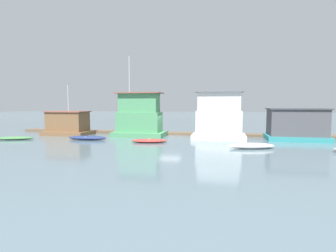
{
  "coord_description": "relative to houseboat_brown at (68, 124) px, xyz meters",
  "views": [
    {
      "loc": [
        6.03,
        -29.46,
        3.86
      ],
      "look_at": [
        0.0,
        -1.0,
        1.4
      ],
      "focal_mm": 28.0,
      "sensor_mm": 36.0,
      "label": 1
    }
  ],
  "objects": [
    {
      "name": "ground_plane",
      "position": [
        12.93,
        0.22,
        -1.39
      ],
      "size": [
        200.0,
        200.0,
        0.0
      ],
      "primitive_type": "plane",
      "color": "slate"
    },
    {
      "name": "dinghy_navy",
      "position": [
        4.71,
        -3.74,
        -1.16
      ],
      "size": [
        4.28,
        1.55,
        0.46
      ],
      "color": "navy",
      "rests_on": "ground_plane"
    },
    {
      "name": "mooring_post_near_right",
      "position": [
        25.17,
        2.08,
        -0.32
      ],
      "size": [
        0.24,
        0.24,
        2.14
      ],
      "primitive_type": "cylinder",
      "color": "#846B4C",
      "rests_on": "ground_plane"
    },
    {
      "name": "dinghy_white",
      "position": [
        21.42,
        -5.76,
        -1.15
      ],
      "size": [
        4.18,
        2.17,
        0.47
      ],
      "color": "white",
      "rests_on": "ground_plane"
    },
    {
      "name": "houseboat_brown",
      "position": [
        0.0,
        0.0,
        0.0
      ],
      "size": [
        5.48,
        3.6,
        6.21
      ],
      "color": "brown",
      "rests_on": "ground_plane"
    },
    {
      "name": "dock_walkway",
      "position": [
        12.93,
        3.2,
        -1.24
      ],
      "size": [
        42.4,
        1.74,
        0.3
      ],
      "primitive_type": "cube",
      "color": "brown",
      "rests_on": "ground_plane"
    },
    {
      "name": "houseboat_white",
      "position": [
        18.48,
        0.03,
        1.0
      ],
      "size": [
        5.73,
        3.83,
        5.23
      ],
      "color": "white",
      "rests_on": "ground_plane"
    },
    {
      "name": "houseboat_green",
      "position": [
        9.19,
        0.46,
        0.89
      ],
      "size": [
        6.08,
        3.54,
        9.51
      ],
      "color": "#4C9360",
      "rests_on": "ground_plane"
    },
    {
      "name": "mooring_post_near_left",
      "position": [
        -0.49,
        2.08,
        -0.69
      ],
      "size": [
        0.24,
        0.24,
        1.39
      ],
      "primitive_type": "cylinder",
      "color": "#846B4C",
      "rests_on": "ground_plane"
    },
    {
      "name": "dinghy_red",
      "position": [
        11.71,
        -4.11,
        -1.21
      ],
      "size": [
        3.79,
        2.09,
        0.35
      ],
      "color": "red",
      "rests_on": "ground_plane"
    },
    {
      "name": "dinghy_green",
      "position": [
        -3.08,
        -5.19,
        -1.2
      ],
      "size": [
        4.08,
        2.44,
        0.36
      ],
      "color": "#47844C",
      "rests_on": "ground_plane"
    },
    {
      "name": "houseboat_teal",
      "position": [
        26.55,
        0.67,
        0.26
      ],
      "size": [
        6.08,
        3.89,
        3.39
      ],
      "color": "teal",
      "rests_on": "ground_plane"
    }
  ]
}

